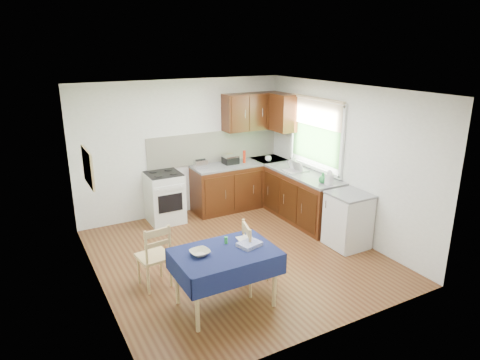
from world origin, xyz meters
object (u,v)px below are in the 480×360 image
chair_far (155,254)px  kettle (329,178)px  chair_near (256,255)px  dining_table (225,259)px  sandwich_press (230,160)px  dish_rack (296,170)px  toaster (200,164)px

chair_far → kettle: kettle is taller
chair_far → chair_near: 1.32m
dining_table → sandwich_press: bearing=65.9°
dining_table → chair_far: bearing=131.6°
kettle → chair_far: bearing=-176.4°
chair_near → dish_rack: size_ratio=2.30×
dining_table → chair_near: bearing=18.1°
dining_table → toaster: toaster is taller
dish_rack → kettle: bearing=-106.5°
toaster → dish_rack: dish_rack is taller
chair_near → dining_table: bearing=118.4°
chair_far → toaster: (1.57, 2.06, 0.51)m
dining_table → chair_near: 0.54m
dining_table → chair_far: chair_far is taller
dining_table → toaster: 3.05m
chair_near → toaster: 2.83m
dining_table → sandwich_press: 3.34m
chair_near → toaster: bearing=5.8°
kettle → sandwich_press: bearing=113.3°
dining_table → chair_far: (-0.62, 0.82, -0.16)m
sandwich_press → kettle: kettle is taller
dining_table → chair_near: chair_near is taller
sandwich_press → toaster: bearing=-173.8°
chair_near → toaster: size_ratio=4.10×
dining_table → toaster: bearing=76.3°
chair_far → toaster: toaster is taller
chair_far → kettle: 3.08m
dining_table → toaster: size_ratio=5.29×
chair_near → chair_far: bearing=73.3°
sandwich_press → dish_rack: size_ratio=0.67×
chair_far → kettle: (3.03, 0.19, 0.53)m
chair_near → sandwich_press: size_ratio=3.46×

